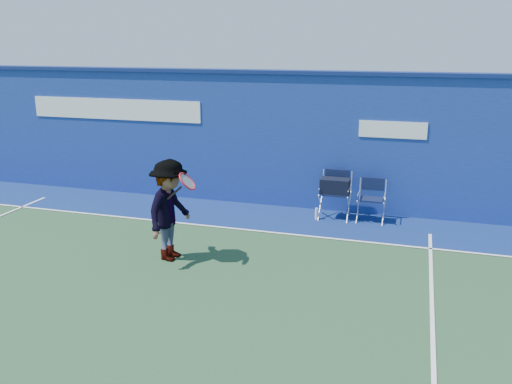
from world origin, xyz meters
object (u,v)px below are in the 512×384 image
(directors_chair_left, at_px, (335,199))
(tennis_player, at_px, (170,210))
(directors_chair_right, at_px, (371,208))
(water_bottle, at_px, (317,214))

(directors_chair_left, bearing_deg, tennis_player, -128.04)
(directors_chair_right, bearing_deg, water_bottle, -168.74)
(directors_chair_left, relative_size, tennis_player, 0.57)
(directors_chair_left, xyz_separation_m, water_bottle, (-0.35, -0.21, -0.30))
(directors_chair_left, distance_m, tennis_player, 3.92)
(directors_chair_right, relative_size, water_bottle, 3.52)
(directors_chair_left, height_order, tennis_player, tennis_player)
(directors_chair_left, relative_size, water_bottle, 4.00)
(water_bottle, distance_m, tennis_player, 3.60)
(directors_chair_left, height_order, water_bottle, directors_chair_left)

